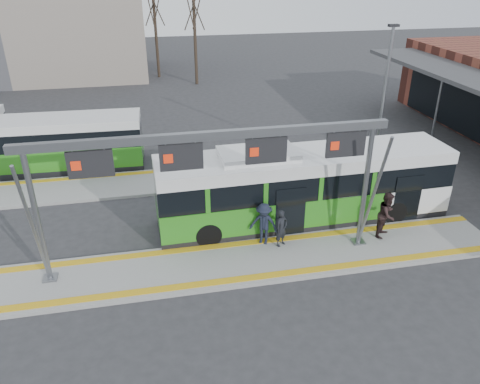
# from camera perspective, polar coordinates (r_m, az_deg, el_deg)

# --- Properties ---
(ground) EXTENTS (120.00, 120.00, 0.00)m
(ground) POSITION_cam_1_polar(r_m,az_deg,el_deg) (18.22, -1.52, -8.91)
(ground) COLOR #2D2D30
(ground) RESTS_ON ground
(platform_main) EXTENTS (22.00, 3.00, 0.15)m
(platform_main) POSITION_cam_1_polar(r_m,az_deg,el_deg) (18.17, -1.53, -8.72)
(platform_main) COLOR gray
(platform_main) RESTS_ON ground
(platform_second) EXTENTS (20.00, 3.00, 0.15)m
(platform_second) POSITION_cam_1_polar(r_m,az_deg,el_deg) (24.97, -13.96, 0.88)
(platform_second) COLOR gray
(platform_second) RESTS_ON ground
(tactile_main) EXTENTS (22.00, 2.65, 0.02)m
(tactile_main) POSITION_cam_1_polar(r_m,az_deg,el_deg) (18.12, -1.53, -8.50)
(tactile_main) COLOR gold
(tactile_main) RESTS_ON platform_main
(tactile_second) EXTENTS (20.00, 0.35, 0.02)m
(tactile_second) POSITION_cam_1_polar(r_m,az_deg,el_deg) (25.99, -13.95, 2.13)
(tactile_second) COLOR gold
(tactile_second) RESTS_ON platform_second
(gantry) EXTENTS (13.00, 1.68, 5.20)m
(gantry) POSITION_cam_1_polar(r_m,az_deg,el_deg) (16.29, -3.07, 3.88)
(gantry) COLOR slate
(gantry) RESTS_ON platform_main
(hero_bus) EXTENTS (12.87, 3.01, 3.52)m
(hero_bus) POSITION_cam_1_polar(r_m,az_deg,el_deg) (20.64, 7.73, 0.59)
(hero_bus) COLOR black
(hero_bus) RESTS_ON ground
(bg_bus_green) EXTENTS (11.82, 2.91, 2.93)m
(bg_bus_green) POSITION_cam_1_polar(r_m,az_deg,el_deg) (27.99, -23.99, 5.20)
(bg_bus_green) COLOR black
(bg_bus_green) RESTS_ON ground
(passenger_a) EXTENTS (0.69, 0.62, 1.57)m
(passenger_a) POSITION_cam_1_polar(r_m,az_deg,el_deg) (18.79, 5.09, -4.40)
(passenger_a) COLOR black
(passenger_a) RESTS_ON platform_main
(passenger_b) EXTENTS (1.21, 1.19, 1.96)m
(passenger_b) POSITION_cam_1_polar(r_m,az_deg,el_deg) (20.20, 17.47, -2.63)
(passenger_b) COLOR black
(passenger_b) RESTS_ON platform_main
(passenger_c) EXTENTS (1.34, 1.14, 1.79)m
(passenger_c) POSITION_cam_1_polar(r_m,az_deg,el_deg) (18.81, 2.91, -3.89)
(passenger_c) COLOR black
(passenger_c) RESTS_ON platform_main
(tree_left) EXTENTS (1.40, 1.40, 8.57)m
(tree_left) POSITION_cam_1_polar(r_m,az_deg,el_deg) (47.71, -10.45, 21.28)
(tree_left) COLOR #382B21
(tree_left) RESTS_ON ground
(tree_mid) EXTENTS (1.40, 1.40, 8.55)m
(tree_mid) POSITION_cam_1_polar(r_m,az_deg,el_deg) (44.30, -5.64, 21.16)
(tree_mid) COLOR #382B21
(tree_mid) RESTS_ON ground
(lamp_east) EXTENTS (0.50, 0.25, 7.86)m
(lamp_east) POSITION_cam_1_polar(r_m,az_deg,el_deg) (24.76, 17.04, 10.44)
(lamp_east) COLOR slate
(lamp_east) RESTS_ON ground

